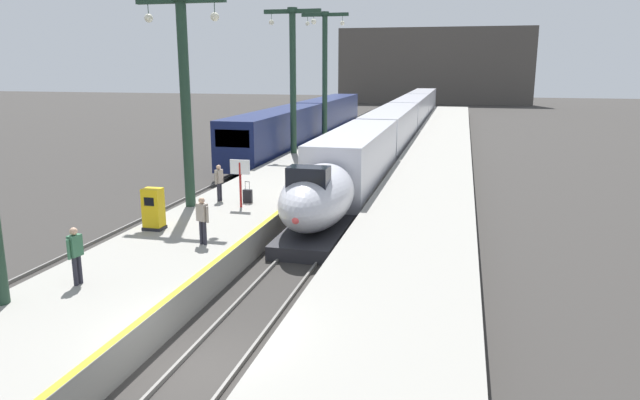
{
  "coord_description": "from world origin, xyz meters",
  "views": [
    {
      "loc": [
        5.69,
        -11.79,
        7.19
      ],
      "look_at": [
        0.21,
        10.88,
        1.8
      ],
      "focal_mm": 32.85,
      "sensor_mm": 36.0,
      "label": 1
    }
  ],
  "objects_px": {
    "passenger_near_edge": "(219,180)",
    "passenger_mid_platform": "(202,217)",
    "station_column_mid": "(185,82)",
    "departure_info_board": "(240,174)",
    "rolling_suitcase": "(248,196)",
    "passenger_far_waiting": "(76,251)",
    "ticket_machine_yellow": "(153,211)",
    "station_column_far": "(293,68)",
    "station_column_distant": "(325,64)",
    "highspeed_train_main": "(401,121)",
    "regional_train_adjacent": "(307,122)"
  },
  "relations": [
    {
      "from": "station_column_mid",
      "to": "ticket_machine_yellow",
      "type": "xyz_separation_m",
      "value": [
        0.35,
        -3.85,
        -4.7
      ]
    },
    {
      "from": "regional_train_adjacent",
      "to": "station_column_far",
      "type": "xyz_separation_m",
      "value": [
        2.2,
        -12.07,
        4.85
      ]
    },
    {
      "from": "station_column_far",
      "to": "rolling_suitcase",
      "type": "bearing_deg",
      "value": -81.68
    },
    {
      "from": "passenger_near_edge",
      "to": "ticket_machine_yellow",
      "type": "distance_m",
      "value": 5.11
    },
    {
      "from": "ticket_machine_yellow",
      "to": "departure_info_board",
      "type": "height_order",
      "value": "departure_info_board"
    },
    {
      "from": "passenger_near_edge",
      "to": "passenger_mid_platform",
      "type": "xyz_separation_m",
      "value": [
        2.12,
        -6.41,
        0.0
      ]
    },
    {
      "from": "station_column_mid",
      "to": "rolling_suitcase",
      "type": "distance_m",
      "value": 5.73
    },
    {
      "from": "highspeed_train_main",
      "to": "station_column_mid",
      "type": "distance_m",
      "value": 34.13
    },
    {
      "from": "highspeed_train_main",
      "to": "passenger_mid_platform",
      "type": "relative_size",
      "value": 44.69
    },
    {
      "from": "rolling_suitcase",
      "to": "passenger_near_edge",
      "type": "bearing_deg",
      "value": 179.96
    },
    {
      "from": "station_column_distant",
      "to": "station_column_far",
      "type": "bearing_deg",
      "value": -90.0
    },
    {
      "from": "highspeed_train_main",
      "to": "passenger_far_waiting",
      "type": "xyz_separation_m",
      "value": [
        -4.77,
        -42.91,
        0.07
      ]
    },
    {
      "from": "highspeed_train_main",
      "to": "rolling_suitcase",
      "type": "bearing_deg",
      "value": -96.5
    },
    {
      "from": "rolling_suitcase",
      "to": "departure_info_board",
      "type": "height_order",
      "value": "departure_info_board"
    },
    {
      "from": "station_column_far",
      "to": "passenger_near_edge",
      "type": "height_order",
      "value": "station_column_far"
    },
    {
      "from": "highspeed_train_main",
      "to": "regional_train_adjacent",
      "type": "relative_size",
      "value": 2.06
    },
    {
      "from": "highspeed_train_main",
      "to": "station_column_distant",
      "type": "relative_size",
      "value": 7.2
    },
    {
      "from": "passenger_mid_platform",
      "to": "departure_info_board",
      "type": "xyz_separation_m",
      "value": [
        -0.72,
        5.5,
        0.52
      ]
    },
    {
      "from": "passenger_near_edge",
      "to": "passenger_far_waiting",
      "type": "relative_size",
      "value": 1.0
    },
    {
      "from": "passenger_near_edge",
      "to": "rolling_suitcase",
      "type": "height_order",
      "value": "passenger_near_edge"
    },
    {
      "from": "highspeed_train_main",
      "to": "rolling_suitcase",
      "type": "relative_size",
      "value": 76.91
    },
    {
      "from": "passenger_far_waiting",
      "to": "passenger_near_edge",
      "type": "bearing_deg",
      "value": 91.38
    },
    {
      "from": "station_column_distant",
      "to": "departure_info_board",
      "type": "distance_m",
      "value": 26.51
    },
    {
      "from": "ticket_machine_yellow",
      "to": "passenger_far_waiting",
      "type": "bearing_deg",
      "value": -82.27
    },
    {
      "from": "ticket_machine_yellow",
      "to": "departure_info_board",
      "type": "bearing_deg",
      "value": 65.21
    },
    {
      "from": "regional_train_adjacent",
      "to": "departure_info_board",
      "type": "height_order",
      "value": "regional_train_adjacent"
    },
    {
      "from": "station_column_far",
      "to": "passenger_mid_platform",
      "type": "height_order",
      "value": "station_column_far"
    },
    {
      "from": "station_column_far",
      "to": "departure_info_board",
      "type": "height_order",
      "value": "station_column_far"
    },
    {
      "from": "station_column_mid",
      "to": "station_column_distant",
      "type": "relative_size",
      "value": 0.86
    },
    {
      "from": "rolling_suitcase",
      "to": "passenger_far_waiting",
      "type": "bearing_deg",
      "value": -95.88
    },
    {
      "from": "station_column_distant",
      "to": "passenger_far_waiting",
      "type": "height_order",
      "value": "station_column_distant"
    },
    {
      "from": "passenger_far_waiting",
      "to": "departure_info_board",
      "type": "relative_size",
      "value": 0.8
    },
    {
      "from": "station_column_mid",
      "to": "departure_info_board",
      "type": "height_order",
      "value": "station_column_mid"
    },
    {
      "from": "departure_info_board",
      "to": "highspeed_train_main",
      "type": "bearing_deg",
      "value": 83.73
    },
    {
      "from": "station_column_far",
      "to": "highspeed_train_main",
      "type": "bearing_deg",
      "value": 70.6
    },
    {
      "from": "regional_train_adjacent",
      "to": "passenger_mid_platform",
      "type": "height_order",
      "value": "regional_train_adjacent"
    },
    {
      "from": "ticket_machine_yellow",
      "to": "rolling_suitcase",
      "type": "bearing_deg",
      "value": 69.53
    },
    {
      "from": "rolling_suitcase",
      "to": "ticket_machine_yellow",
      "type": "xyz_separation_m",
      "value": [
        -1.89,
        -5.07,
        0.44
      ]
    },
    {
      "from": "departure_info_board",
      "to": "passenger_near_edge",
      "type": "bearing_deg",
      "value": 146.92
    },
    {
      "from": "station_column_mid",
      "to": "passenger_near_edge",
      "type": "bearing_deg",
      "value": 54.64
    },
    {
      "from": "rolling_suitcase",
      "to": "departure_info_board",
      "type": "distance_m",
      "value": 1.51
    },
    {
      "from": "passenger_near_edge",
      "to": "rolling_suitcase",
      "type": "distance_m",
      "value": 1.54
    },
    {
      "from": "passenger_far_waiting",
      "to": "ticket_machine_yellow",
      "type": "height_order",
      "value": "passenger_far_waiting"
    },
    {
      "from": "regional_train_adjacent",
      "to": "rolling_suitcase",
      "type": "height_order",
      "value": "regional_train_adjacent"
    },
    {
      "from": "regional_train_adjacent",
      "to": "ticket_machine_yellow",
      "type": "distance_m",
      "value": 32.58
    },
    {
      "from": "passenger_near_edge",
      "to": "regional_train_adjacent",
      "type": "bearing_deg",
      "value": 96.39
    },
    {
      "from": "station_column_far",
      "to": "passenger_near_edge",
      "type": "bearing_deg",
      "value": -86.76
    },
    {
      "from": "passenger_mid_platform",
      "to": "rolling_suitcase",
      "type": "bearing_deg",
      "value": 96.63
    },
    {
      "from": "highspeed_train_main",
      "to": "station_column_far",
      "type": "relative_size",
      "value": 7.6
    },
    {
      "from": "station_column_far",
      "to": "ticket_machine_yellow",
      "type": "bearing_deg",
      "value": -89.02
    }
  ]
}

